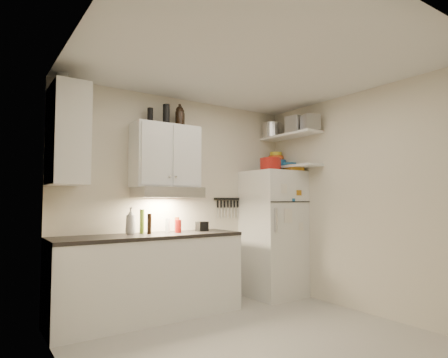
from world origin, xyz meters
TOP-DOWN VIEW (x-y plane):
  - floor at (0.00, 0.00)m, footprint 3.20×3.00m
  - ceiling at (0.00, 0.00)m, footprint 3.20×3.00m
  - back_wall at (0.00, 1.51)m, footprint 3.20×0.02m
  - left_wall at (-1.61, 0.00)m, footprint 0.02×3.00m
  - right_wall at (1.61, 0.00)m, footprint 0.02×3.00m
  - base_cabinet at (-0.55, 1.20)m, footprint 2.10×0.60m
  - countertop at (-0.55, 1.20)m, footprint 2.10×0.62m
  - upper_cabinet at (-0.30, 1.33)m, footprint 0.80×0.33m
  - side_cabinet at (-1.44, 1.20)m, footprint 0.33×0.55m
  - range_hood at (-0.30, 1.27)m, footprint 0.76×0.46m
  - fridge at (1.25, 1.16)m, footprint 0.70×0.68m
  - shelf_hi at (1.45, 1.02)m, footprint 0.30×0.95m
  - shelf_lo at (1.45, 1.02)m, footprint 0.30×0.95m
  - knife_strip at (0.70, 1.49)m, footprint 0.42×0.02m
  - dutch_oven at (1.09, 1.03)m, footprint 0.29×0.29m
  - book_stack at (1.44, 0.95)m, footprint 0.25×0.29m
  - spice_jar at (1.31, 1.11)m, footprint 0.08×0.08m
  - stock_pot at (1.41, 1.35)m, footprint 0.32×0.32m
  - tin_a at (1.43, 0.89)m, footprint 0.25×0.23m
  - tin_b at (1.44, 0.64)m, footprint 0.26×0.26m
  - bowl_teal at (1.47, 1.33)m, footprint 0.28×0.28m
  - bowl_orange at (1.49, 1.37)m, footprint 0.22×0.22m
  - bowl_yellow at (1.49, 1.37)m, footprint 0.17×0.17m
  - plates at (1.48, 1.08)m, footprint 0.25×0.25m
  - growler_a at (-0.15, 1.28)m, footprint 0.12×0.12m
  - growler_b at (-0.08, 1.38)m, footprint 0.12×0.12m
  - thermos_a at (-0.33, 1.27)m, footprint 0.09×0.09m
  - thermos_b at (-0.48, 1.38)m, footprint 0.09×0.09m
  - side_jar at (-1.47, 1.32)m, footprint 0.14×0.14m
  - soap_bottle at (-0.74, 1.30)m, footprint 0.15×0.15m
  - pepper_mill at (-0.17, 1.27)m, footprint 0.06×0.06m
  - oil_bottle at (-0.59, 1.34)m, footprint 0.06×0.06m
  - vinegar_bottle at (-0.54, 1.23)m, footprint 0.06×0.06m
  - clear_bottle at (-0.27, 1.33)m, footprint 0.07×0.07m
  - red_jar at (-0.19, 1.21)m, footprint 0.09×0.09m
  - caddy at (0.16, 1.25)m, footprint 0.15×0.11m

SIDE VIEW (x-z plane):
  - floor at x=0.00m, z-range -0.02..0.00m
  - base_cabinet at x=-0.55m, z-range 0.00..0.88m
  - fridge at x=1.25m, z-range 0.00..1.70m
  - countertop at x=-0.55m, z-range 0.88..0.92m
  - caddy at x=0.16m, z-range 0.92..1.04m
  - red_jar at x=-0.19m, z-range 0.92..1.07m
  - clear_bottle at x=-0.27m, z-range 0.92..1.09m
  - pepper_mill at x=-0.17m, z-range 0.92..1.10m
  - vinegar_bottle at x=-0.54m, z-range 0.92..1.15m
  - oil_bottle at x=-0.59m, z-range 0.92..1.20m
  - soap_bottle at x=-0.74m, z-range 0.92..1.26m
  - back_wall at x=0.00m, z-range 0.00..2.60m
  - left_wall at x=-1.61m, z-range 0.00..2.60m
  - right_wall at x=1.61m, z-range 0.00..2.60m
  - knife_strip at x=0.70m, z-range 1.31..1.33m
  - range_hood at x=-0.30m, z-range 1.33..1.45m
  - book_stack at x=1.44m, z-range 1.70..1.78m
  - spice_jar at x=1.31m, z-range 1.70..1.81m
  - shelf_lo at x=1.45m, z-range 1.75..1.77m
  - dutch_oven at x=1.09m, z-range 1.70..1.86m
  - plates at x=1.48m, z-range 1.77..1.83m
  - upper_cabinet at x=-0.30m, z-range 1.45..2.20m
  - bowl_teal at x=1.47m, z-range 1.77..1.89m
  - bowl_orange at x=1.49m, z-range 1.89..1.95m
  - side_cabinet at x=-1.44m, z-range 1.45..2.45m
  - bowl_yellow at x=1.49m, z-range 1.95..2.01m
  - shelf_hi at x=1.45m, z-range 2.19..2.22m
  - thermos_b at x=-0.48m, z-range 2.20..2.39m
  - tin_b at x=1.44m, z-range 2.21..2.42m
  - thermos_a at x=-0.33m, z-range 2.20..2.44m
  - stock_pot at x=1.41m, z-range 2.21..2.42m
  - growler_a at x=-0.15m, z-range 2.20..2.45m
  - tin_a at x=1.43m, z-range 2.21..2.44m
  - growler_b at x=-0.08m, z-range 2.20..2.46m
  - side_jar at x=-1.47m, z-range 2.45..2.62m
  - ceiling at x=0.00m, z-range 2.60..2.62m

